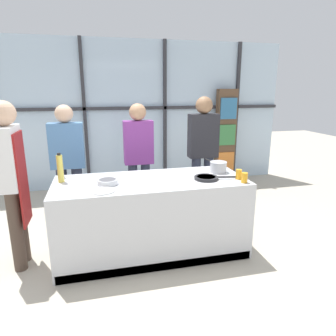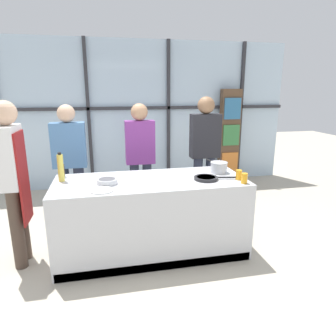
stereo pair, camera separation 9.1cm
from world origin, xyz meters
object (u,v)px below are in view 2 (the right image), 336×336
(spectator_center_left, at_px, (140,154))
(white_plate, at_px, (102,190))
(spectator_far_left, at_px, (70,159))
(oil_bottle, at_px, (61,168))
(chef, at_px, (13,174))
(frying_pan, at_px, (207,178))
(juice_glass_near, at_px, (244,178))
(pepper_grinder, at_px, (62,170))
(spectator_center_right, at_px, (205,148))
(mixing_bowl, at_px, (107,181))
(saucepan, at_px, (219,167))
(juice_glass_far, at_px, (239,175))

(spectator_center_left, height_order, white_plate, spectator_center_left)
(spectator_far_left, bearing_deg, oil_bottle, 89.42)
(white_plate, relative_size, oil_bottle, 0.72)
(chef, distance_m, frying_pan, 2.09)
(oil_bottle, relative_size, juice_glass_near, 2.90)
(chef, xyz_separation_m, juice_glass_near, (2.43, -0.39, -0.08))
(oil_bottle, xyz_separation_m, pepper_grinder, (-0.01, 0.17, -0.07))
(spectator_center_right, bearing_deg, pepper_grinder, 18.52)
(spectator_center_right, relative_size, white_plate, 7.58)
(chef, height_order, frying_pan, chef)
(oil_bottle, bearing_deg, mixing_bowl, -22.83)
(saucepan, relative_size, oil_bottle, 1.16)
(oil_bottle, bearing_deg, spectator_center_left, 40.18)
(white_plate, relative_size, juice_glass_near, 2.09)
(spectator_center_left, distance_m, mixing_bowl, 1.15)
(spectator_center_right, relative_size, oil_bottle, 5.46)
(pepper_grinder, height_order, juice_glass_far, pepper_grinder)
(spectator_center_left, distance_m, oil_bottle, 1.29)
(spectator_center_left, bearing_deg, spectator_center_right, -180.00)
(juice_glass_far, bearing_deg, chef, 174.17)
(mixing_bowl, xyz_separation_m, oil_bottle, (-0.50, 0.21, 0.12))
(spectator_center_right, bearing_deg, saucepan, 82.85)
(spectator_center_left, bearing_deg, chef, 32.86)
(chef, distance_m, pepper_grinder, 0.53)
(spectator_center_right, relative_size, mixing_bowl, 8.12)
(spectator_center_left, height_order, saucepan, spectator_center_left)
(spectator_far_left, distance_m, oil_bottle, 0.84)
(saucepan, height_order, juice_glass_near, saucepan)
(chef, height_order, oil_bottle, chef)
(frying_pan, height_order, saucepan, saucepan)
(spectator_center_right, distance_m, white_plate, 1.99)
(spectator_far_left, xyz_separation_m, mixing_bowl, (0.49, -1.04, -0.04))
(juice_glass_near, bearing_deg, pepper_grinder, 161.43)
(spectator_far_left, distance_m, white_plate, 1.34)
(spectator_center_right, relative_size, pepper_grinder, 9.56)
(spectator_center_right, relative_size, juice_glass_near, 15.85)
(oil_bottle, bearing_deg, pepper_grinder, 93.34)
(juice_glass_near, bearing_deg, mixing_bowl, 169.08)
(saucepan, relative_size, pepper_grinder, 2.03)
(saucepan, bearing_deg, juice_glass_near, -76.10)
(pepper_grinder, bearing_deg, juice_glass_near, -18.57)
(spectator_center_right, height_order, oil_bottle, spectator_center_right)
(spectator_center_left, relative_size, saucepan, 4.48)
(frying_pan, bearing_deg, spectator_center_right, 72.61)
(chef, height_order, spectator_center_left, chef)
(spectator_far_left, xyz_separation_m, white_plate, (0.43, -1.27, -0.06))
(chef, xyz_separation_m, saucepan, (2.32, 0.08, -0.07))
(pepper_grinder, relative_size, juice_glass_near, 1.66)
(frying_pan, relative_size, mixing_bowl, 2.20)
(oil_bottle, bearing_deg, white_plate, -44.99)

